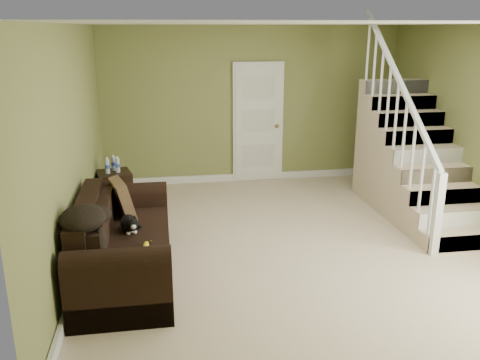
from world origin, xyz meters
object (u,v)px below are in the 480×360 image
object	(u,v)px
side_table	(115,190)
sofa	(121,247)
banana	(146,246)
cat	(129,224)

from	to	relation	value
side_table	sofa	bearing A→B (deg)	-84.17
sofa	side_table	xyz separation A→B (m)	(-0.22, 2.16, -0.04)
sofa	banana	distance (m)	0.52
sofa	cat	xyz separation A→B (m)	(0.10, 0.08, 0.23)
side_table	banana	bearing A→B (deg)	-78.97
side_table	cat	size ratio (longest dim) A/B	1.64
sofa	side_table	world-z (taller)	sofa
sofa	cat	distance (m)	0.26
banana	sofa	bearing A→B (deg)	127.25
sofa	cat	world-z (taller)	sofa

